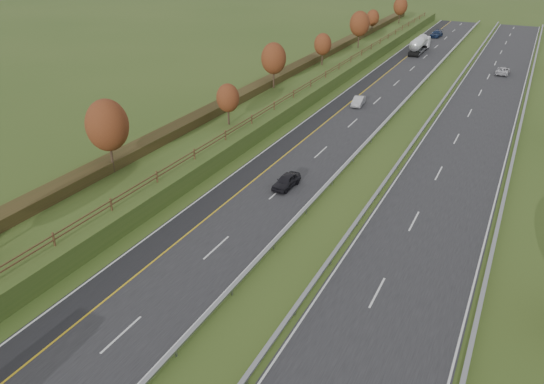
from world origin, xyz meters
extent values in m
plane|color=#364D1B|center=(8.00, 55.00, 0.00)|extent=(400.00, 400.00, 0.00)
cube|color=black|center=(0.00, 60.00, 0.02)|extent=(10.50, 200.00, 0.04)
cube|color=black|center=(16.50, 60.00, 0.02)|extent=(10.50, 200.00, 0.04)
cube|color=black|center=(-3.75, 60.00, 0.02)|extent=(3.00, 200.00, 0.04)
cube|color=silver|center=(-5.05, 60.00, 0.05)|extent=(0.15, 200.00, 0.01)
cube|color=gold|center=(-2.25, 60.00, 0.05)|extent=(0.15, 200.00, 0.01)
cube|color=silver|center=(5.05, 60.00, 0.05)|extent=(0.15, 200.00, 0.01)
cube|color=silver|center=(11.45, 60.00, 0.05)|extent=(0.15, 200.00, 0.01)
cube|color=silver|center=(21.55, 60.00, 0.05)|extent=(0.15, 200.00, 0.01)
cube|color=silver|center=(1.25, 11.00, 0.05)|extent=(0.15, 4.00, 0.01)
cube|color=silver|center=(1.25, 23.00, 0.05)|extent=(0.15, 4.00, 0.01)
cube|color=silver|center=(15.25, 23.00, 0.05)|extent=(0.15, 4.00, 0.01)
cube|color=silver|center=(1.25, 35.00, 0.05)|extent=(0.15, 4.00, 0.01)
cube|color=silver|center=(15.25, 35.00, 0.05)|extent=(0.15, 4.00, 0.01)
cube|color=silver|center=(1.25, 47.00, 0.05)|extent=(0.15, 4.00, 0.01)
cube|color=silver|center=(15.25, 47.00, 0.05)|extent=(0.15, 4.00, 0.01)
cube|color=silver|center=(1.25, 59.00, 0.05)|extent=(0.15, 4.00, 0.01)
cube|color=silver|center=(15.25, 59.00, 0.05)|extent=(0.15, 4.00, 0.01)
cube|color=silver|center=(1.25, 71.00, 0.05)|extent=(0.15, 4.00, 0.01)
cube|color=silver|center=(15.25, 71.00, 0.05)|extent=(0.15, 4.00, 0.01)
cube|color=silver|center=(1.25, 83.00, 0.05)|extent=(0.15, 4.00, 0.01)
cube|color=silver|center=(15.25, 83.00, 0.05)|extent=(0.15, 4.00, 0.01)
cube|color=silver|center=(1.25, 95.00, 0.05)|extent=(0.15, 4.00, 0.01)
cube|color=silver|center=(15.25, 95.00, 0.05)|extent=(0.15, 4.00, 0.01)
cube|color=silver|center=(1.25, 107.00, 0.05)|extent=(0.15, 4.00, 0.01)
cube|color=silver|center=(15.25, 107.00, 0.05)|extent=(0.15, 4.00, 0.01)
cube|color=silver|center=(1.25, 119.00, 0.05)|extent=(0.15, 4.00, 0.01)
cube|color=silver|center=(15.25, 119.00, 0.05)|extent=(0.15, 4.00, 0.01)
cube|color=silver|center=(1.25, 131.00, 0.05)|extent=(0.15, 4.00, 0.01)
cube|color=silver|center=(15.25, 131.00, 0.05)|extent=(0.15, 4.00, 0.01)
cube|color=silver|center=(1.25, 143.00, 0.05)|extent=(0.15, 4.00, 0.01)
cube|color=silver|center=(15.25, 143.00, 0.05)|extent=(0.15, 4.00, 0.01)
cube|color=silver|center=(1.25, 155.00, 0.05)|extent=(0.15, 4.00, 0.01)
cube|color=silver|center=(15.25, 155.00, 0.05)|extent=(0.15, 4.00, 0.01)
cube|color=#364D1B|center=(-13.00, 60.00, 1.00)|extent=(12.00, 200.00, 2.00)
cube|color=#323114|center=(-15.00, 60.00, 2.55)|extent=(2.20, 180.00, 1.10)
cube|color=#422B19|center=(-8.50, 60.00, 2.55)|extent=(0.08, 184.00, 0.10)
cube|color=#422B19|center=(-8.50, 60.00, 2.95)|extent=(0.08, 184.00, 0.10)
cube|color=#422B19|center=(-8.50, 15.00, 2.60)|extent=(0.12, 0.12, 1.20)
cube|color=#422B19|center=(-8.50, 21.50, 2.60)|extent=(0.12, 0.12, 1.20)
cube|color=#422B19|center=(-8.50, 28.00, 2.60)|extent=(0.12, 0.12, 1.20)
cube|color=#422B19|center=(-8.50, 34.50, 2.60)|extent=(0.12, 0.12, 1.20)
cube|color=#422B19|center=(-8.50, 41.00, 2.60)|extent=(0.12, 0.12, 1.20)
cube|color=#422B19|center=(-8.50, 47.50, 2.60)|extent=(0.12, 0.12, 1.20)
cube|color=#422B19|center=(-8.50, 54.00, 2.60)|extent=(0.12, 0.12, 1.20)
cube|color=#422B19|center=(-8.50, 60.50, 2.60)|extent=(0.12, 0.12, 1.20)
cube|color=#422B19|center=(-8.50, 67.00, 2.60)|extent=(0.12, 0.12, 1.20)
cube|color=#422B19|center=(-8.50, 73.50, 2.60)|extent=(0.12, 0.12, 1.20)
cube|color=#422B19|center=(-8.50, 80.00, 2.60)|extent=(0.12, 0.12, 1.20)
cube|color=#422B19|center=(-8.50, 86.50, 2.60)|extent=(0.12, 0.12, 1.20)
cube|color=#422B19|center=(-8.50, 93.00, 2.60)|extent=(0.12, 0.12, 1.20)
cube|color=#422B19|center=(-8.50, 99.50, 2.60)|extent=(0.12, 0.12, 1.20)
cube|color=#422B19|center=(-8.50, 106.00, 2.60)|extent=(0.12, 0.12, 1.20)
cube|color=#422B19|center=(-8.50, 112.50, 2.60)|extent=(0.12, 0.12, 1.20)
cube|color=#422B19|center=(-8.50, 119.00, 2.60)|extent=(0.12, 0.12, 1.20)
cube|color=#422B19|center=(-8.50, 125.50, 2.60)|extent=(0.12, 0.12, 1.20)
cube|color=#422B19|center=(-8.50, 132.00, 2.60)|extent=(0.12, 0.12, 1.20)
cube|color=#422B19|center=(-8.50, 138.50, 2.60)|extent=(0.12, 0.12, 1.20)
cube|color=#422B19|center=(-8.50, 145.00, 2.60)|extent=(0.12, 0.12, 1.20)
cube|color=#422B19|center=(-8.50, 151.50, 2.60)|extent=(0.12, 0.12, 1.20)
cube|color=gray|center=(5.70, 60.00, 0.62)|extent=(0.32, 200.00, 0.18)
cube|color=gray|center=(5.70, 11.00, 0.28)|extent=(0.10, 0.14, 0.56)
cube|color=gray|center=(5.70, 18.00, 0.28)|extent=(0.10, 0.14, 0.56)
cube|color=gray|center=(5.70, 25.00, 0.28)|extent=(0.10, 0.14, 0.56)
cube|color=gray|center=(5.70, 32.00, 0.28)|extent=(0.10, 0.14, 0.56)
cube|color=gray|center=(5.70, 39.00, 0.28)|extent=(0.10, 0.14, 0.56)
cube|color=gray|center=(5.70, 46.00, 0.28)|extent=(0.10, 0.14, 0.56)
cube|color=gray|center=(5.70, 53.00, 0.28)|extent=(0.10, 0.14, 0.56)
cube|color=gray|center=(5.70, 60.00, 0.28)|extent=(0.10, 0.14, 0.56)
cube|color=gray|center=(5.70, 67.00, 0.28)|extent=(0.10, 0.14, 0.56)
cube|color=gray|center=(5.70, 74.00, 0.28)|extent=(0.10, 0.14, 0.56)
cube|color=gray|center=(5.70, 81.00, 0.28)|extent=(0.10, 0.14, 0.56)
cube|color=gray|center=(5.70, 88.00, 0.28)|extent=(0.10, 0.14, 0.56)
cube|color=gray|center=(5.70, 95.00, 0.28)|extent=(0.10, 0.14, 0.56)
cube|color=gray|center=(5.70, 102.00, 0.28)|extent=(0.10, 0.14, 0.56)
cube|color=gray|center=(5.70, 109.00, 0.28)|extent=(0.10, 0.14, 0.56)
cube|color=gray|center=(5.70, 116.00, 0.28)|extent=(0.10, 0.14, 0.56)
cube|color=gray|center=(5.70, 123.00, 0.28)|extent=(0.10, 0.14, 0.56)
cube|color=gray|center=(5.70, 130.00, 0.28)|extent=(0.10, 0.14, 0.56)
cube|color=gray|center=(5.70, 137.00, 0.28)|extent=(0.10, 0.14, 0.56)
cube|color=gray|center=(5.70, 144.00, 0.28)|extent=(0.10, 0.14, 0.56)
cube|color=gray|center=(5.70, 151.00, 0.28)|extent=(0.10, 0.14, 0.56)
cube|color=gray|center=(5.70, 158.00, 0.28)|extent=(0.10, 0.14, 0.56)
cube|color=gray|center=(10.80, 60.00, 0.62)|extent=(0.32, 200.00, 0.18)
cube|color=gray|center=(10.80, 11.00, 0.28)|extent=(0.10, 0.14, 0.56)
cube|color=gray|center=(10.80, 18.00, 0.28)|extent=(0.10, 0.14, 0.56)
cube|color=gray|center=(10.80, 25.00, 0.28)|extent=(0.10, 0.14, 0.56)
cube|color=gray|center=(10.80, 32.00, 0.28)|extent=(0.10, 0.14, 0.56)
cube|color=gray|center=(10.80, 39.00, 0.28)|extent=(0.10, 0.14, 0.56)
cube|color=gray|center=(10.80, 46.00, 0.28)|extent=(0.10, 0.14, 0.56)
cube|color=gray|center=(10.80, 53.00, 0.28)|extent=(0.10, 0.14, 0.56)
cube|color=gray|center=(10.80, 60.00, 0.28)|extent=(0.10, 0.14, 0.56)
cube|color=gray|center=(10.80, 67.00, 0.28)|extent=(0.10, 0.14, 0.56)
cube|color=gray|center=(10.80, 74.00, 0.28)|extent=(0.10, 0.14, 0.56)
cube|color=gray|center=(10.80, 81.00, 0.28)|extent=(0.10, 0.14, 0.56)
cube|color=gray|center=(10.80, 88.00, 0.28)|extent=(0.10, 0.14, 0.56)
cube|color=gray|center=(10.80, 95.00, 0.28)|extent=(0.10, 0.14, 0.56)
cube|color=gray|center=(10.80, 102.00, 0.28)|extent=(0.10, 0.14, 0.56)
cube|color=gray|center=(10.80, 109.00, 0.28)|extent=(0.10, 0.14, 0.56)
cube|color=gray|center=(10.80, 116.00, 0.28)|extent=(0.10, 0.14, 0.56)
cube|color=gray|center=(10.80, 123.00, 0.28)|extent=(0.10, 0.14, 0.56)
cube|color=gray|center=(10.80, 130.00, 0.28)|extent=(0.10, 0.14, 0.56)
cube|color=gray|center=(10.80, 137.00, 0.28)|extent=(0.10, 0.14, 0.56)
cube|color=gray|center=(10.80, 144.00, 0.28)|extent=(0.10, 0.14, 0.56)
cube|color=gray|center=(10.80, 151.00, 0.28)|extent=(0.10, 0.14, 0.56)
cube|color=gray|center=(10.80, 158.00, 0.28)|extent=(0.10, 0.14, 0.56)
cube|color=gray|center=(22.30, 60.00, 0.62)|extent=(0.32, 200.00, 0.18)
cube|color=gray|center=(22.30, 18.00, 0.28)|extent=(0.10, 0.14, 0.56)
cube|color=gray|center=(22.30, 32.00, 0.28)|extent=(0.10, 0.14, 0.56)
cube|color=gray|center=(22.30, 46.00, 0.28)|extent=(0.10, 0.14, 0.56)
cube|color=gray|center=(22.30, 60.00, 0.28)|extent=(0.10, 0.14, 0.56)
cube|color=gray|center=(22.30, 74.00, 0.28)|extent=(0.10, 0.14, 0.56)
cube|color=gray|center=(22.30, 88.00, 0.28)|extent=(0.10, 0.14, 0.56)
cube|color=gray|center=(22.30, 102.00, 0.28)|extent=(0.10, 0.14, 0.56)
cube|color=gray|center=(22.30, 116.00, 0.28)|extent=(0.10, 0.14, 0.56)
cube|color=gray|center=(22.30, 130.00, 0.28)|extent=(0.10, 0.14, 0.56)
cube|color=gray|center=(22.30, 144.00, 0.28)|extent=(0.10, 0.14, 0.56)
cube|color=gray|center=(22.30, 158.00, 0.28)|extent=(0.10, 0.14, 0.56)
cylinder|color=#2D2116|center=(-14.00, 28.00, 3.58)|extent=(0.24, 0.24, 3.15)
ellipsoid|color=#572613|center=(-14.00, 28.00, 7.04)|extent=(4.20, 4.20, 5.25)
cylinder|color=#2D2116|center=(-11.00, 46.00, 3.08)|extent=(0.24, 0.24, 2.16)
ellipsoid|color=#572613|center=(-11.00, 46.00, 5.46)|extent=(2.88, 2.88, 3.60)
cylinder|color=#2D2116|center=(-13.50, 64.00, 3.44)|extent=(0.24, 0.24, 2.88)
ellipsoid|color=#572613|center=(-13.50, 64.00, 6.61)|extent=(3.84, 3.84, 4.80)
cylinder|color=#2D2116|center=(-12.50, 82.00, 3.17)|extent=(0.24, 0.24, 2.34)
ellipsoid|color=#572613|center=(-12.50, 82.00, 5.74)|extent=(3.12, 3.12, 3.90)
cylinder|color=#2D2116|center=(-11.50, 100.00, 3.53)|extent=(0.24, 0.24, 3.06)
ellipsoid|color=#572613|center=(-11.50, 100.00, 6.90)|extent=(4.08, 4.08, 5.10)
cylinder|color=#2D2116|center=(-14.00, 118.00, 3.12)|extent=(0.24, 0.24, 2.25)
ellipsoid|color=#572613|center=(-14.00, 118.00, 5.60)|extent=(3.00, 3.00, 3.75)
cylinder|color=#2D2116|center=(-12.00, 136.00, 3.35)|extent=(0.24, 0.24, 2.70)
ellipsoid|color=#572613|center=(-12.00, 136.00, 6.32)|extent=(3.60, 3.60, 4.50)
cube|color=silver|center=(-0.96, 115.09, 1.59)|extent=(2.40, 2.20, 2.30)
cube|color=gray|center=(-0.96, 109.69, 0.59)|extent=(2.30, 8.50, 0.25)
cylinder|color=silver|center=(-0.96, 109.69, 2.35)|extent=(2.30, 8.50, 2.30)
cylinder|color=black|center=(-0.96, 115.59, 0.56)|extent=(2.20, 1.04, 1.04)
cylinder|color=black|center=(-0.96, 113.49, 0.56)|extent=(2.20, 1.04, 1.04)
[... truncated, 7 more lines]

